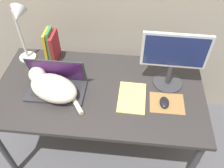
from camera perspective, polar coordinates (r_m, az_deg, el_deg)
desk at (r=1.70m, az=-3.02°, el=-2.73°), size 1.45×0.78×0.73m
laptop at (r=1.66m, az=-13.18°, el=-0.13°), size 0.39×0.23×0.23m
cat at (r=1.61m, az=-14.30°, el=-0.58°), size 0.42×0.31×0.16m
external_monitor at (r=1.57m, az=14.55°, el=6.10°), size 0.42×0.20×0.42m
mousepad at (r=1.60m, az=13.06°, el=-4.49°), size 0.22×0.18×0.00m
computer_mouse at (r=1.58m, az=12.47°, el=-4.33°), size 0.06×0.10×0.03m
book_row at (r=1.87m, az=-14.36°, el=8.96°), size 0.09×0.16×0.26m
desk_lamp at (r=1.79m, az=-21.33°, el=13.26°), size 0.17×0.17×0.48m
notepad at (r=1.60m, az=4.81°, el=-3.23°), size 0.19×0.27×0.01m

